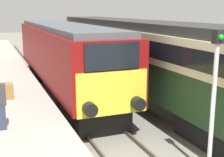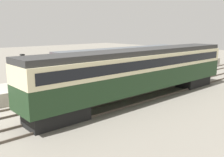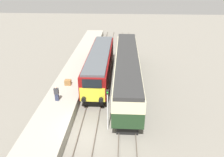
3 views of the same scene
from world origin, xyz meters
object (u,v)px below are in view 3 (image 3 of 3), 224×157
(person_on_platform, at_px, (57,94))
(signal_post, at_px, (108,107))
(locomotive, at_px, (100,64))
(luggage_crate, at_px, (68,82))
(passenger_carriage, at_px, (127,67))

(person_on_platform, relative_size, signal_post, 0.40)
(locomotive, xyz_separation_m, luggage_crate, (-3.26, -3.79, -0.80))
(locomotive, bearing_deg, signal_post, -80.47)
(locomotive, height_order, signal_post, signal_post)
(locomotive, relative_size, passenger_carriage, 0.78)
(signal_post, bearing_deg, locomotive, 99.53)
(person_on_platform, bearing_deg, locomotive, 63.63)
(passenger_carriage, xyz_separation_m, person_on_platform, (-6.96, -5.52, -0.63))
(passenger_carriage, bearing_deg, signal_post, -101.35)
(locomotive, xyz_separation_m, signal_post, (1.70, -10.13, 0.26))
(locomotive, bearing_deg, luggage_crate, -130.72)
(luggage_crate, bearing_deg, signal_post, -51.93)
(locomotive, distance_m, signal_post, 10.27)
(signal_post, xyz_separation_m, luggage_crate, (-4.96, 6.34, -1.07))
(luggage_crate, bearing_deg, passenger_carriage, 17.78)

